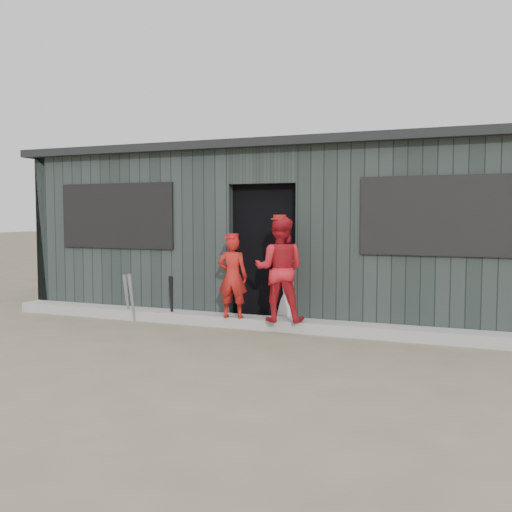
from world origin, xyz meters
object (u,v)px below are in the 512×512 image
at_px(bat_right, 172,299).
at_px(dugout, 294,232).
at_px(player_red_right, 280,269).
at_px(bat_mid, 132,297).
at_px(bat_left, 127,297).
at_px(player_red_left, 233,277).
at_px(player_grey_back, 291,287).

xyz_separation_m(bat_right, dugout, (1.29, 1.78, 0.94)).
bearing_deg(player_red_right, bat_right, -13.69).
height_order(bat_mid, dugout, dugout).
xyz_separation_m(bat_left, bat_right, (0.74, 0.03, 0.00)).
height_order(player_red_left, player_red_right, player_red_right).
bearing_deg(player_red_left, player_red_right, 169.70).
xyz_separation_m(bat_mid, player_red_left, (1.58, 0.08, 0.36)).
bearing_deg(player_grey_back, dugout, -68.41).
bearing_deg(player_grey_back, player_red_left, 43.47).
xyz_separation_m(bat_right, player_red_right, (1.68, -0.08, 0.50)).
bearing_deg(bat_mid, bat_left, 146.85).
height_order(player_grey_back, dugout, dugout).
bearing_deg(player_red_left, bat_right, -12.33).
distance_m(player_red_left, player_grey_back, 0.87).
distance_m(bat_right, player_red_left, 1.06).
relative_size(bat_left, player_red_left, 0.61).
distance_m(bat_mid, player_red_left, 1.62).
bearing_deg(bat_right, bat_mid, -166.87).
distance_m(bat_left, player_red_left, 1.78).
xyz_separation_m(bat_right, player_grey_back, (1.67, 0.46, 0.20)).
height_order(bat_right, player_grey_back, player_grey_back).
distance_m(bat_right, dugout, 2.39).
relative_size(bat_left, bat_right, 0.97).
xyz_separation_m(bat_left, bat_mid, (0.16, -0.10, 0.01)).
bearing_deg(player_grey_back, bat_right, 21.06).
distance_m(bat_left, bat_right, 0.74).
xyz_separation_m(bat_left, dugout, (2.03, 1.81, 0.94)).
bearing_deg(dugout, player_red_left, -99.04).
xyz_separation_m(bat_mid, player_red_right, (2.27, 0.06, 0.49)).
xyz_separation_m(bat_left, player_red_right, (2.43, -0.04, 0.50)).
height_order(bat_mid, player_grey_back, player_grey_back).
bearing_deg(bat_right, player_grey_back, 15.45).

